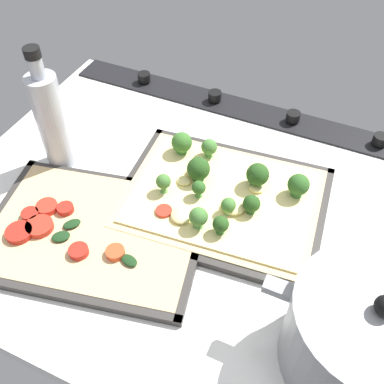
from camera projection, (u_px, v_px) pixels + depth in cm
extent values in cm
cube|color=silver|center=(195.00, 215.00, 76.60)|extent=(85.26, 65.38, 3.00)
cube|color=black|center=(252.00, 111.00, 93.20)|extent=(81.85, 7.00, 0.80)
cylinder|color=black|center=(380.00, 139.00, 85.07)|extent=(2.80, 2.80, 1.80)
cylinder|color=black|center=(293.00, 116.00, 89.85)|extent=(2.80, 2.80, 1.80)
cylinder|color=black|center=(215.00, 96.00, 94.63)|extent=(2.80, 2.80, 1.80)
cylinder|color=black|center=(144.00, 77.00, 99.41)|extent=(2.80, 2.80, 1.80)
cube|color=#33302D|center=(221.00, 202.00, 76.24)|extent=(36.71, 29.70, 0.50)
cube|color=#33302D|center=(241.00, 153.00, 84.09)|extent=(34.40, 4.31, 1.30)
cube|color=#33302D|center=(197.00, 260.00, 67.79)|extent=(34.40, 4.31, 1.30)
cube|color=#33302D|center=(320.00, 226.00, 72.23)|extent=(3.61, 26.70, 1.30)
cube|color=#33302D|center=(132.00, 177.00, 79.65)|extent=(3.61, 26.70, 1.30)
cube|color=#D3B77F|center=(222.00, 199.00, 75.68)|extent=(34.10, 27.10, 1.00)
cube|color=#EFDB8C|center=(222.00, 196.00, 75.17)|extent=(31.33, 24.44, 0.40)
cone|color=#427635|center=(251.00, 210.00, 72.33)|extent=(1.56, 1.56, 0.89)
sphere|color=#264C1C|center=(252.00, 204.00, 71.22)|extent=(2.83, 2.83, 2.83)
cone|color=#427635|center=(256.00, 183.00, 76.24)|extent=(2.13, 2.13, 1.14)
sphere|color=#264C1C|center=(258.00, 174.00, 74.75)|extent=(3.87, 3.87, 3.87)
cone|color=#4D8B3F|center=(297.00, 192.00, 74.78)|extent=(1.99, 1.99, 1.07)
sphere|color=#2D5B23|center=(299.00, 185.00, 73.39)|extent=(3.63, 3.63, 3.63)
cone|color=#427635|center=(198.00, 177.00, 77.40)|extent=(2.19, 2.19, 0.91)
sphere|color=#264C1C|center=(198.00, 169.00, 75.96)|extent=(3.99, 3.99, 3.99)
cone|color=#68AD54|center=(227.00, 213.00, 71.80)|extent=(1.33, 1.33, 1.02)
sphere|color=#427533|center=(227.00, 207.00, 70.76)|extent=(2.42, 2.42, 2.42)
cone|color=#427635|center=(220.00, 230.00, 69.41)|extent=(1.42, 1.42, 1.04)
sphere|color=#264C1C|center=(221.00, 224.00, 68.31)|extent=(2.58, 2.58, 2.58)
cone|color=#68AD54|center=(209.00, 154.00, 81.27)|extent=(1.60, 1.60, 1.07)
sphere|color=#427533|center=(209.00, 147.00, 80.08)|extent=(2.90, 2.90, 2.90)
cone|color=#5B9F46|center=(182.00, 150.00, 82.07)|extent=(2.08, 2.08, 0.88)
sphere|color=#386B28|center=(182.00, 142.00, 80.71)|extent=(3.78, 3.78, 3.78)
cone|color=#4D8B3F|center=(197.00, 193.00, 74.65)|extent=(1.29, 1.29, 1.17)
sphere|color=#2D5B23|center=(197.00, 187.00, 73.57)|extent=(2.34, 2.34, 2.34)
cone|color=#68AD54|center=(163.00, 189.00, 75.04)|extent=(1.39, 1.39, 1.40)
sphere|color=#427533|center=(163.00, 182.00, 73.83)|extent=(2.53, 2.53, 2.53)
cone|color=#68AD54|center=(198.00, 224.00, 70.16)|extent=(1.64, 1.64, 1.24)
sphere|color=#427533|center=(198.00, 217.00, 68.88)|extent=(2.99, 2.99, 2.99)
ellipsoid|color=#EFDB8C|center=(194.00, 173.00, 78.07)|extent=(2.93, 2.26, 1.00)
ellipsoid|color=#EFDB8C|center=(184.00, 181.00, 76.86)|extent=(2.47, 2.26, 0.84)
ellipsoid|color=#EFDB8C|center=(256.00, 189.00, 75.51)|extent=(2.69, 2.08, 0.86)
ellipsoid|color=#EFDB8C|center=(181.00, 216.00, 71.38)|extent=(4.04, 4.00, 1.20)
ellipsoid|color=#EFDB8C|center=(233.00, 206.00, 72.65)|extent=(4.74, 4.63, 1.38)
cube|color=#33302D|center=(95.00, 233.00, 71.74)|extent=(39.03, 31.76, 0.50)
cube|color=#33302D|center=(119.00, 179.00, 79.37)|extent=(34.08, 8.31, 1.30)
cube|color=#33302D|center=(64.00, 297.00, 63.53)|extent=(34.08, 8.31, 1.30)
cube|color=#33302D|center=(197.00, 250.00, 69.00)|extent=(6.37, 24.86, 1.30)
cube|color=#33302D|center=(0.00, 214.00, 73.90)|extent=(6.37, 24.86, 1.30)
cube|color=tan|center=(94.00, 230.00, 71.23)|extent=(36.19, 28.91, 0.90)
cylinder|color=red|center=(47.00, 207.00, 73.32)|extent=(3.52, 3.52, 1.00)
cylinder|color=#B22319|center=(19.00, 233.00, 69.74)|extent=(4.23, 4.23, 1.00)
cylinder|color=#B22319|center=(30.00, 214.00, 72.24)|extent=(2.84, 2.84, 1.00)
cylinder|color=#B22319|center=(65.00, 209.00, 73.06)|extent=(2.72, 2.72, 1.00)
cylinder|color=red|center=(164.00, 212.00, 72.58)|extent=(2.72, 2.72, 1.00)
cylinder|color=#B22319|center=(79.00, 251.00, 67.36)|extent=(3.04, 3.04, 1.00)
cylinder|color=red|center=(40.00, 226.00, 70.58)|extent=(4.35, 4.35, 1.00)
cylinder|color=#D14723|center=(115.00, 252.00, 67.21)|extent=(2.92, 2.92, 1.00)
ellipsoid|color=#193819|center=(72.00, 224.00, 71.03)|extent=(3.17, 3.36, 0.60)
ellipsoid|color=#193819|center=(129.00, 260.00, 66.36)|extent=(3.22, 2.39, 0.60)
ellipsoid|color=#193819|center=(61.00, 236.00, 69.35)|extent=(3.53, 3.43, 0.60)
cylinder|color=gray|center=(364.00, 339.00, 53.54)|extent=(18.89, 18.89, 12.28)
cylinder|color=gray|center=(381.00, 313.00, 48.73)|extent=(19.27, 19.27, 0.80)
cube|color=gray|center=(278.00, 288.00, 53.80)|extent=(3.60, 2.00, 1.20)
cylinder|color=#B7BCC6|center=(52.00, 123.00, 76.85)|extent=(5.20, 5.20, 18.07)
cylinder|color=#B7BCC6|center=(36.00, 67.00, 68.91)|extent=(2.34, 2.34, 3.50)
cylinder|color=black|center=(32.00, 52.00, 67.03)|extent=(2.60, 2.60, 1.60)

